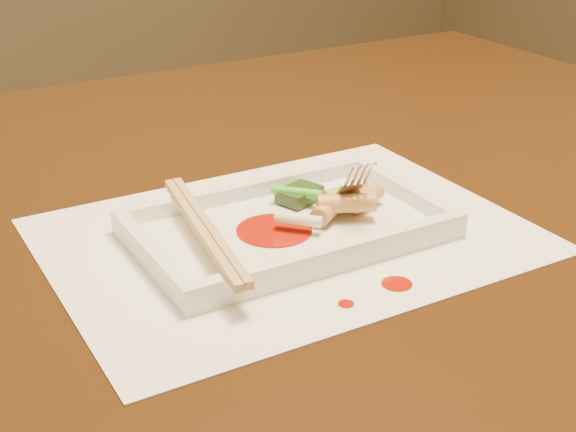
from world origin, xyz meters
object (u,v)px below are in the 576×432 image
table (205,285)px  chopstick_a (199,229)px  placemat (288,236)px  plate_base (288,231)px  fork (347,125)px

table → chopstick_a: 0.18m
placemat → chopstick_a: (-0.08, 0.00, 0.03)m
table → plate_base: 0.16m
plate_base → chopstick_a: bearing=180.0°
chopstick_a → plate_base: bearing=0.0°
table → plate_base: size_ratio=5.38×
plate_base → fork: fork is taller
table → placemat: 0.16m
chopstick_a → placemat: bearing=0.0°
placemat → plate_base: (0.00, 0.00, 0.00)m
plate_base → chopstick_a: size_ratio=1.27×
table → placemat: bearing=-77.0°
chopstick_a → table: bearing=65.8°
table → fork: 0.23m
fork → table: bearing=133.6°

